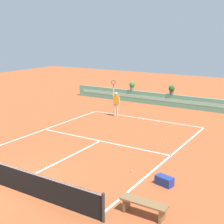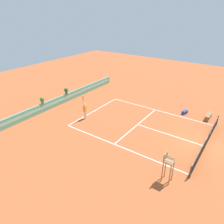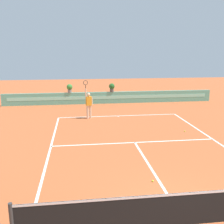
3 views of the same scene
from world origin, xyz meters
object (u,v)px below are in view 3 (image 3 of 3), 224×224
Objects in this scene: tennis_player at (89,103)px; tennis_ball_by_sideline at (153,181)px; tennis_ball_mid_court at (185,131)px; potted_plant_centre at (112,87)px; potted_plant_left at (70,88)px.

tennis_ball_by_sideline is at bearing -78.65° from tennis_player.
tennis_ball_mid_court is at bearing -35.23° from tennis_player.
tennis_player is 3.57× the size of potted_plant_centre.
tennis_player is 5.40m from potted_plant_centre.
tennis_ball_mid_court is (5.23, -3.70, -1.02)m from tennis_player.
potted_plant_centre is at bearing 66.03° from tennis_player.
tennis_player is at bearing -74.40° from potted_plant_left.
potted_plant_centre is (0.37, 14.01, 1.38)m from tennis_ball_by_sideline.
tennis_ball_by_sideline is at bearing -91.50° from potted_plant_centre.
potted_plant_left is (-1.37, 4.93, 0.36)m from tennis_player.
potted_plant_left is at bearing 105.60° from tennis_player.
tennis_ball_by_sideline is at bearing -122.32° from tennis_ball_mid_court.
potted_plant_centre is at bearing 0.00° from potted_plant_left.
potted_plant_left is (-6.61, 8.62, 1.38)m from tennis_ball_mid_court.
tennis_player is 38.01× the size of tennis_ball_by_sideline.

